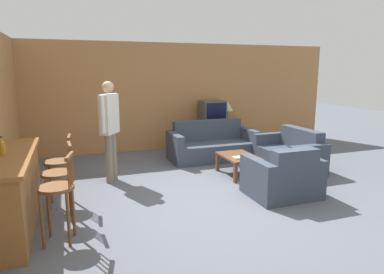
{
  "coord_description": "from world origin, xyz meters",
  "views": [
    {
      "loc": [
        -2.1,
        -4.45,
        1.95
      ],
      "look_at": [
        -0.2,
        0.83,
        0.85
      ],
      "focal_mm": 32.0,
      "sensor_mm": 36.0,
      "label": 1
    }
  ],
  "objects_px": {
    "bar_chair_far": "(60,168)",
    "bottle": "(2,146)",
    "armchair_near": "(283,178)",
    "tv": "(212,112)",
    "loveseat_right": "(290,154)",
    "coffee_table": "(239,158)",
    "person_by_window": "(110,126)",
    "tv_unit": "(212,136)",
    "table_lamp": "(228,107)",
    "couch_far": "(212,146)",
    "bar_chair_near": "(58,195)",
    "book_on_table": "(239,158)",
    "bar_chair_mid": "(59,180)"
  },
  "relations": [
    {
      "from": "bar_chair_near",
      "to": "tv_unit",
      "type": "bearing_deg",
      "value": 47.41
    },
    {
      "from": "loveseat_right",
      "to": "coffee_table",
      "type": "bearing_deg",
      "value": -177.25
    },
    {
      "from": "bar_chair_far",
      "to": "armchair_near",
      "type": "relative_size",
      "value": 1.0
    },
    {
      "from": "bar_chair_mid",
      "to": "tv_unit",
      "type": "bearing_deg",
      "value": 42.79
    },
    {
      "from": "bar_chair_far",
      "to": "person_by_window",
      "type": "xyz_separation_m",
      "value": [
        0.82,
        0.88,
        0.43
      ]
    },
    {
      "from": "couch_far",
      "to": "table_lamp",
      "type": "xyz_separation_m",
      "value": [
        0.83,
        0.95,
        0.75
      ]
    },
    {
      "from": "tv_unit",
      "to": "couch_far",
      "type": "bearing_deg",
      "value": -113.41
    },
    {
      "from": "armchair_near",
      "to": "tv",
      "type": "height_order",
      "value": "tv"
    },
    {
      "from": "tv",
      "to": "table_lamp",
      "type": "xyz_separation_m",
      "value": [
        0.42,
        0.0,
        0.12
      ]
    },
    {
      "from": "loveseat_right",
      "to": "bar_chair_far",
      "type": "bearing_deg",
      "value": -173.38
    },
    {
      "from": "loveseat_right",
      "to": "person_by_window",
      "type": "relative_size",
      "value": 0.82
    },
    {
      "from": "bar_chair_far",
      "to": "bottle",
      "type": "height_order",
      "value": "bottle"
    },
    {
      "from": "tv",
      "to": "couch_far",
      "type": "bearing_deg",
      "value": -113.47
    },
    {
      "from": "tv_unit",
      "to": "book_on_table",
      "type": "relative_size",
      "value": 5.54
    },
    {
      "from": "bottle",
      "to": "armchair_near",
      "type": "bearing_deg",
      "value": -3.3
    },
    {
      "from": "bar_chair_near",
      "to": "tv",
      "type": "distance_m",
      "value": 5.23
    },
    {
      "from": "bar_chair_far",
      "to": "person_by_window",
      "type": "distance_m",
      "value": 1.28
    },
    {
      "from": "armchair_near",
      "to": "tv",
      "type": "xyz_separation_m",
      "value": [
        0.28,
        3.48,
        0.64
      ]
    },
    {
      "from": "couch_far",
      "to": "tv_unit",
      "type": "relative_size",
      "value": 1.67
    },
    {
      "from": "bar_chair_mid",
      "to": "armchair_near",
      "type": "height_order",
      "value": "bar_chair_mid"
    },
    {
      "from": "bar_chair_mid",
      "to": "bar_chair_far",
      "type": "height_order",
      "value": "same"
    },
    {
      "from": "armchair_near",
      "to": "bar_chair_mid",
      "type": "bearing_deg",
      "value": 176.31
    },
    {
      "from": "coffee_table",
      "to": "person_by_window",
      "type": "distance_m",
      "value": 2.43
    },
    {
      "from": "armchair_near",
      "to": "loveseat_right",
      "type": "distance_m",
      "value": 1.67
    },
    {
      "from": "coffee_table",
      "to": "tv",
      "type": "bearing_deg",
      "value": 79.46
    },
    {
      "from": "coffee_table",
      "to": "tv_unit",
      "type": "distance_m",
      "value": 2.28
    },
    {
      "from": "loveseat_right",
      "to": "tv",
      "type": "height_order",
      "value": "tv"
    },
    {
      "from": "bar_chair_mid",
      "to": "tv_unit",
      "type": "distance_m",
      "value": 4.82
    },
    {
      "from": "tv",
      "to": "book_on_table",
      "type": "bearing_deg",
      "value": -101.97
    },
    {
      "from": "bar_chair_far",
      "to": "table_lamp",
      "type": "xyz_separation_m",
      "value": [
        3.95,
        2.69,
        0.47
      ]
    },
    {
      "from": "loveseat_right",
      "to": "table_lamp",
      "type": "bearing_deg",
      "value": 99.26
    },
    {
      "from": "bar_chair_mid",
      "to": "table_lamp",
      "type": "height_order",
      "value": "table_lamp"
    },
    {
      "from": "loveseat_right",
      "to": "tv",
      "type": "relative_size",
      "value": 2.48
    },
    {
      "from": "bar_chair_mid",
      "to": "armchair_near",
      "type": "relative_size",
      "value": 1.0
    },
    {
      "from": "couch_far",
      "to": "tv_unit",
      "type": "distance_m",
      "value": 1.03
    },
    {
      "from": "tv_unit",
      "to": "bottle",
      "type": "bearing_deg",
      "value": -141.81
    },
    {
      "from": "loveseat_right",
      "to": "table_lamp",
      "type": "height_order",
      "value": "table_lamp"
    },
    {
      "from": "armchair_near",
      "to": "tv_unit",
      "type": "distance_m",
      "value": 3.49
    },
    {
      "from": "armchair_near",
      "to": "table_lamp",
      "type": "relative_size",
      "value": 1.95
    },
    {
      "from": "bar_chair_near",
      "to": "book_on_table",
      "type": "distance_m",
      "value": 3.34
    },
    {
      "from": "tv_unit",
      "to": "tv",
      "type": "bearing_deg",
      "value": -90.0
    },
    {
      "from": "armchair_near",
      "to": "coffee_table",
      "type": "height_order",
      "value": "armchair_near"
    },
    {
      "from": "bottle",
      "to": "person_by_window",
      "type": "height_order",
      "value": "person_by_window"
    },
    {
      "from": "bar_chair_far",
      "to": "coffee_table",
      "type": "distance_m",
      "value": 3.16
    },
    {
      "from": "bar_chair_near",
      "to": "person_by_window",
      "type": "xyz_separation_m",
      "value": [
        0.82,
        2.04,
        0.43
      ]
    },
    {
      "from": "armchair_near",
      "to": "loveseat_right",
      "type": "height_order",
      "value": "armchair_near"
    },
    {
      "from": "loveseat_right",
      "to": "coffee_table",
      "type": "distance_m",
      "value": 1.19
    },
    {
      "from": "bottle",
      "to": "couch_far",
      "type": "bearing_deg",
      "value": 31.75
    },
    {
      "from": "bar_chair_mid",
      "to": "coffee_table",
      "type": "relative_size",
      "value": 1.21
    },
    {
      "from": "coffee_table",
      "to": "bar_chair_mid",
      "type": "bearing_deg",
      "value": -161.78
    }
  ]
}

